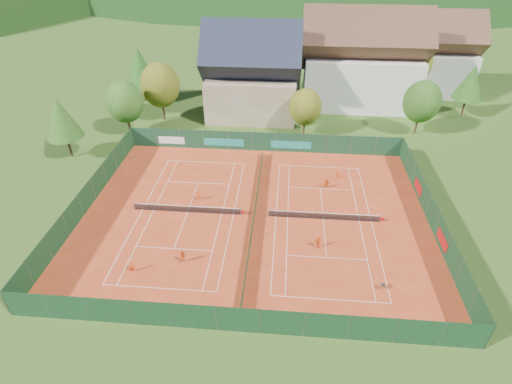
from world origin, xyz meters
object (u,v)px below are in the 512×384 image
object	(u,v)px
hotel_block_a	(361,64)
player_left_mid	(183,257)
player_right_near	(318,242)
player_right_far_a	(337,175)
player_right_far_b	(326,184)
chalet	(252,77)
player_left_near	(132,267)
hotel_block_b	(428,58)
player_left_far	(198,196)
ball_hopper	(383,285)

from	to	relation	value
hotel_block_a	player_left_mid	bearing A→B (deg)	-116.90
player_right_near	player_right_far_a	size ratio (longest dim) A/B	1.25
player_right_far_a	player_right_far_b	world-z (taller)	player_right_far_b
chalet	player_left_near	distance (m)	41.27
hotel_block_b	player_right_far_a	world-z (taller)	hotel_block_b
player_left_far	hotel_block_b	bearing A→B (deg)	-125.23
chalet	player_right_near	world-z (taller)	chalet
hotel_block_b	player_left_mid	world-z (taller)	hotel_block_b
hotel_block_b	ball_hopper	world-z (taller)	hotel_block_b
hotel_block_b	player_right_far_b	bearing A→B (deg)	-119.67
player_right_far_b	hotel_block_b	bearing A→B (deg)	-129.12
player_right_near	player_left_mid	bearing A→B (deg)	170.17
chalet	hotel_block_a	bearing A→B (deg)	17.53
player_right_near	player_left_near	bearing A→B (deg)	171.67
player_left_mid	player_left_far	size ratio (longest dim) A/B	1.15
player_right_near	player_right_far_a	distance (m)	14.22
chalet	player_right_far_a	size ratio (longest dim) A/B	13.59
player_left_near	player_left_mid	world-z (taller)	player_left_mid
chalet	player_right_far_a	bearing A→B (deg)	-57.83
player_right_far_a	player_right_far_b	size ratio (longest dim) A/B	0.92
ball_hopper	player_right_far_b	size ratio (longest dim) A/B	0.62
hotel_block_a	player_right_far_b	world-z (taller)	hotel_block_a
hotel_block_b	player_left_far	bearing A→B (deg)	-131.99
hotel_block_a	player_left_far	xyz separation A→B (m)	(-23.24, -33.38, -6.74)
hotel_block_a	player_left_mid	size ratio (longest dim) A/B	14.78
player_right_far_b	ball_hopper	bearing A→B (deg)	94.52
hotel_block_a	player_right_far_b	bearing A→B (deg)	-103.94
hotel_block_a	player_left_near	distance (m)	53.86
player_right_far_b	player_left_far	bearing A→B (deg)	4.68
chalet	ball_hopper	distance (m)	43.74
chalet	player_left_mid	world-z (taller)	chalet
ball_hopper	player_left_mid	size ratio (longest dim) A/B	0.55
player_left_near	player_left_far	size ratio (longest dim) A/B	1.02
hotel_block_a	player_left_far	size ratio (longest dim) A/B	16.94
player_left_far	player_right_far_a	size ratio (longest dim) A/B	1.07
chalet	hotel_block_b	size ratio (longest dim) A/B	0.94
chalet	player_right_near	size ratio (longest dim) A/B	10.85
chalet	hotel_block_a	world-z (taller)	hotel_block_a
ball_hopper	player_left_near	xyz separation A→B (m)	(-24.10, 0.27, 0.10)
chalet	player_right_far_a	xyz separation A→B (m)	(13.25, -21.06, -6.03)
player_right_far_a	player_right_near	bearing A→B (deg)	76.44
chalet	player_left_far	size ratio (longest dim) A/B	12.70
player_right_near	player_right_far_a	bearing A→B (deg)	53.41
player_left_mid	player_right_far_a	bearing A→B (deg)	37.18
chalet	hotel_block_a	size ratio (longest dim) A/B	0.75
player_left_mid	player_right_far_a	size ratio (longest dim) A/B	1.23
hotel_block_b	player_right_near	bearing A→B (deg)	-115.07
player_left_mid	player_right_far_b	xyz separation A→B (m)	(15.19, 14.96, -0.09)
chalet	player_left_far	xyz separation A→B (m)	(-4.24, -27.38, -5.99)
chalet	player_left_near	bearing A→B (deg)	-101.56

